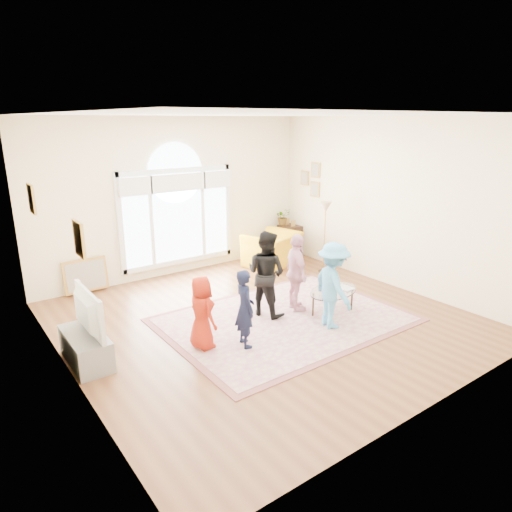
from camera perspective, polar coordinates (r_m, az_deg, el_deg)
ground at (r=7.52m, az=1.00°, el=-7.90°), size 6.00×6.00×0.00m
room_shell at (r=9.39m, az=-9.46°, el=6.91°), size 6.00×6.00×6.00m
area_rug at (r=7.50m, az=3.64°, el=-7.92°), size 3.60×2.60×0.02m
rug_border at (r=7.50m, az=3.64°, el=-7.95°), size 3.80×2.80×0.01m
tv_console at (r=6.59m, az=-20.50°, el=-10.75°), size 0.45×1.00×0.42m
television at (r=6.39m, az=-20.90°, el=-6.67°), size 0.17×1.03×0.60m
coffee_table at (r=7.67m, az=9.63°, el=-4.40°), size 1.11×0.85×0.54m
armchair at (r=10.12m, az=2.06°, el=0.86°), size 1.38×1.29×0.73m
side_cabinet at (r=11.01m, az=4.21°, el=2.04°), size 0.40×0.50×0.70m
floor_lamp at (r=9.55m, az=8.69°, el=5.37°), size 0.25×0.25×1.51m
plant_pedestal at (r=11.09m, az=3.33°, el=2.16°), size 0.20×0.20×0.70m
potted_plant at (r=10.96m, az=3.38°, el=4.93°), size 0.40×0.36×0.39m
leaning_picture at (r=9.17m, az=-20.32°, el=-4.34°), size 0.80×0.14×0.62m
child_red at (r=6.44m, az=-6.79°, el=-7.04°), size 0.37×0.54×1.06m
child_navy at (r=6.44m, az=-1.40°, el=-6.55°), size 0.36×0.47×1.14m
child_black at (r=7.42m, az=1.27°, el=-2.18°), size 0.73×0.83×1.42m
child_pink at (r=7.62m, az=5.08°, el=-2.11°), size 0.58×0.84×1.32m
child_blue at (r=7.08m, az=9.60°, el=-3.65°), size 0.70×0.97×1.35m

